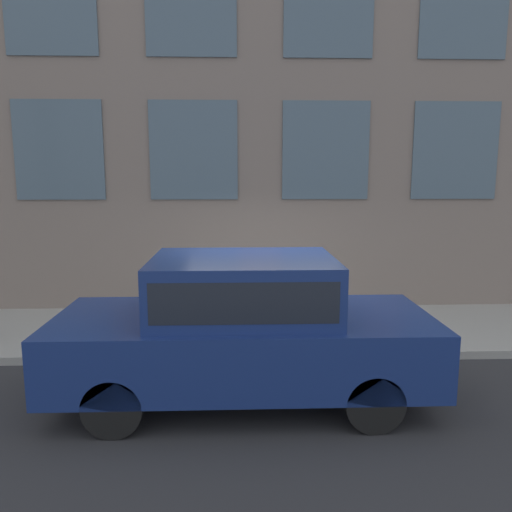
% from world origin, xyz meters
% --- Properties ---
extents(ground_plane, '(80.00, 80.00, 0.00)m').
position_xyz_m(ground_plane, '(0.00, 0.00, 0.00)').
color(ground_plane, '#2D2D30').
extents(sidewalk, '(2.73, 60.00, 0.13)m').
position_xyz_m(sidewalk, '(1.37, 0.00, 0.06)').
color(sidewalk, '#9E9B93').
rests_on(sidewalk, ground_plane).
extents(building_facade, '(0.33, 40.00, 10.81)m').
position_xyz_m(building_facade, '(2.88, 0.00, 5.41)').
color(building_facade, gray).
rests_on(building_facade, ground_plane).
extents(fire_hydrant, '(0.37, 0.47, 0.73)m').
position_xyz_m(fire_hydrant, '(0.52, 0.50, 0.50)').
color(fire_hydrant, '#2D7260').
rests_on(fire_hydrant, sidewalk).
extents(person, '(0.29, 0.19, 1.19)m').
position_xyz_m(person, '(1.08, -0.20, 0.85)').
color(person, '#232328').
rests_on(person, sidewalk).
extents(parked_car_navy_near, '(1.88, 4.55, 1.81)m').
position_xyz_m(parked_car_navy_near, '(-1.23, 0.37, 0.97)').
color(parked_car_navy_near, black).
rests_on(parked_car_navy_near, ground_plane).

